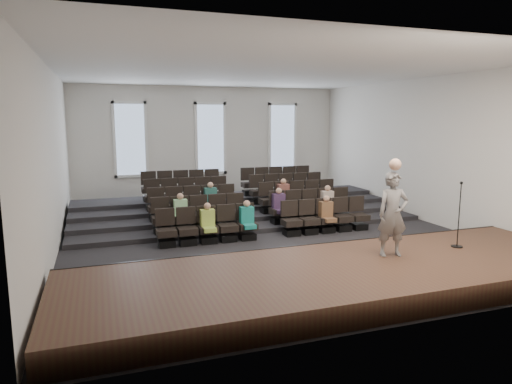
# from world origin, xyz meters

# --- Properties ---
(ground) EXTENTS (14.00, 14.00, 0.00)m
(ground) POSITION_xyz_m (0.00, 0.00, 0.00)
(ground) COLOR black
(ground) RESTS_ON ground
(ceiling) EXTENTS (12.00, 14.00, 0.02)m
(ceiling) POSITION_xyz_m (0.00, 0.00, 5.01)
(ceiling) COLOR white
(ceiling) RESTS_ON ground
(wall_back) EXTENTS (12.00, 0.04, 5.00)m
(wall_back) POSITION_xyz_m (0.00, 7.02, 2.50)
(wall_back) COLOR silver
(wall_back) RESTS_ON ground
(wall_front) EXTENTS (12.00, 0.04, 5.00)m
(wall_front) POSITION_xyz_m (0.00, -7.02, 2.50)
(wall_front) COLOR silver
(wall_front) RESTS_ON ground
(wall_left) EXTENTS (0.04, 14.00, 5.00)m
(wall_left) POSITION_xyz_m (-6.02, 0.00, 2.50)
(wall_left) COLOR silver
(wall_left) RESTS_ON ground
(wall_right) EXTENTS (0.04, 14.00, 5.00)m
(wall_right) POSITION_xyz_m (6.02, 0.00, 2.50)
(wall_right) COLOR silver
(wall_right) RESTS_ON ground
(stage) EXTENTS (11.80, 3.60, 0.50)m
(stage) POSITION_xyz_m (0.00, -5.10, 0.25)
(stage) COLOR #402C1B
(stage) RESTS_ON ground
(stage_lip) EXTENTS (11.80, 0.06, 0.52)m
(stage_lip) POSITION_xyz_m (0.00, -3.33, 0.25)
(stage_lip) COLOR black
(stage_lip) RESTS_ON ground
(risers) EXTENTS (11.80, 4.80, 0.60)m
(risers) POSITION_xyz_m (0.00, 3.17, 0.20)
(risers) COLOR black
(risers) RESTS_ON ground
(seating_rows) EXTENTS (6.80, 4.70, 1.67)m
(seating_rows) POSITION_xyz_m (-0.00, 1.54, 0.68)
(seating_rows) COLOR black
(seating_rows) RESTS_ON ground
(windows) EXTENTS (8.44, 0.10, 3.24)m
(windows) POSITION_xyz_m (0.00, 6.95, 2.70)
(windows) COLOR white
(windows) RESTS_ON wall_back
(audience) EXTENTS (5.45, 2.64, 1.10)m
(audience) POSITION_xyz_m (0.00, 0.32, 0.81)
(audience) COLOR #ABC74F
(audience) RESTS_ON seating_rows
(speaker) EXTENTS (0.78, 0.59, 1.92)m
(speaker) POSITION_xyz_m (1.38, -4.77, 1.46)
(speaker) COLOR slate
(speaker) RESTS_ON stage
(mic_stand) EXTENTS (0.27, 0.27, 1.61)m
(mic_stand) POSITION_xyz_m (3.32, -4.70, 0.98)
(mic_stand) COLOR black
(mic_stand) RESTS_ON stage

